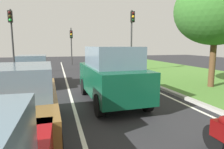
% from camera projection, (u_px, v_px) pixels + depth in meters
% --- Properties ---
extents(ground_plane, '(60.00, 60.00, 0.00)m').
position_uv_depth(ground_plane, '(79.00, 83.00, 12.04)').
color(ground_plane, '#262628').
extents(lane_line_center, '(0.12, 32.00, 0.01)m').
position_uv_depth(lane_line_center, '(67.00, 84.00, 11.85)').
color(lane_line_center, silver).
rests_on(lane_line_center, ground).
extents(lane_line_right_edge, '(0.12, 32.00, 0.01)m').
position_uv_depth(lane_line_right_edge, '(133.00, 81.00, 13.01)').
color(lane_line_right_edge, silver).
rests_on(lane_line_right_edge, ground).
extents(grass_verge_right, '(9.00, 48.00, 0.06)m').
position_uv_depth(grass_verge_right, '(195.00, 77.00, 14.33)').
color(grass_verge_right, '#47752D').
rests_on(grass_verge_right, ground).
extents(curb_right, '(0.24, 48.00, 0.12)m').
position_uv_depth(curb_right, '(140.00, 79.00, 13.14)').
color(curb_right, '#9E9B93').
rests_on(curb_right, ground).
extents(car_suv_ahead, '(2.06, 4.55, 2.28)m').
position_uv_depth(car_suv_ahead, '(111.00, 74.00, 7.95)').
color(car_suv_ahead, '#0C472D').
rests_on(car_suv_ahead, ground).
extents(car_sedan_left_lane, '(1.97, 4.36, 1.86)m').
position_uv_depth(car_sedan_left_lane, '(20.00, 103.00, 4.78)').
color(car_sedan_left_lane, brown).
rests_on(car_sedan_left_lane, ground).
extents(car_hatchback_far, '(1.83, 3.75, 1.78)m').
position_uv_depth(car_hatchback_far, '(33.00, 71.00, 11.20)').
color(car_hatchback_far, black).
rests_on(car_hatchback_far, ground).
extents(traffic_light_near_right, '(0.32, 0.50, 5.30)m').
position_uv_depth(traffic_light_near_right, '(132.00, 30.00, 16.76)').
color(traffic_light_near_right, '#2D2D2D').
rests_on(traffic_light_near_right, ground).
extents(traffic_light_overhead_left, '(0.32, 0.50, 5.13)m').
position_uv_depth(traffic_light_overhead_left, '(11.00, 30.00, 15.35)').
color(traffic_light_overhead_left, '#2D2D2D').
rests_on(traffic_light_overhead_left, ground).
extents(traffic_light_far_median, '(0.32, 0.50, 4.37)m').
position_uv_depth(traffic_light_far_median, '(71.00, 40.00, 23.10)').
color(traffic_light_far_median, '#2D2D2D').
rests_on(traffic_light_far_median, ground).
extents(tree_roadside_near, '(4.33, 4.33, 6.02)m').
position_uv_depth(tree_roadside_near, '(216.00, 10.00, 10.25)').
color(tree_roadside_near, '#4C331E').
rests_on(tree_roadside_near, ground).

